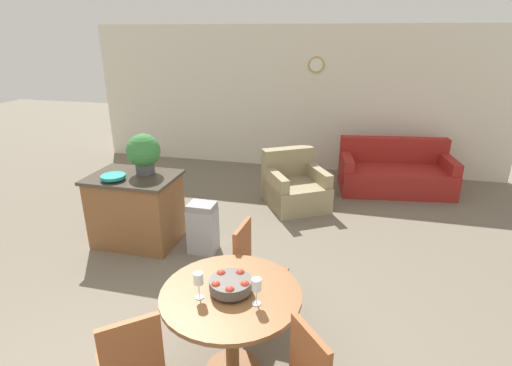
{
  "coord_description": "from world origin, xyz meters",
  "views": [
    {
      "loc": [
        1.2,
        -1.52,
        2.57
      ],
      "look_at": [
        0.19,
        2.55,
        0.97
      ],
      "focal_mm": 28.0,
      "sensor_mm": 36.0,
      "label": 1
    }
  ],
  "objects_px": {
    "wine_glass_right": "(256,286)",
    "teal_bowl": "(113,177)",
    "dining_table": "(231,312)",
    "dining_chair_near_left": "(132,364)",
    "kitchen_island": "(136,209)",
    "trash_bin": "(203,228)",
    "dining_chair_far_side": "(254,268)",
    "wine_glass_left": "(198,280)",
    "couch": "(395,174)",
    "potted_plant": "(144,152)",
    "fruit_bowl": "(231,284)",
    "armchair": "(294,188)"
  },
  "relations": [
    {
      "from": "dining_chair_near_left",
      "to": "teal_bowl",
      "type": "xyz_separation_m",
      "value": [
        -1.44,
        2.14,
        0.45
      ]
    },
    {
      "from": "kitchen_island",
      "to": "trash_bin",
      "type": "height_order",
      "value": "kitchen_island"
    },
    {
      "from": "trash_bin",
      "to": "dining_chair_near_left",
      "type": "bearing_deg",
      "value": -80.37
    },
    {
      "from": "teal_bowl",
      "to": "potted_plant",
      "type": "xyz_separation_m",
      "value": [
        0.25,
        0.32,
        0.23
      ]
    },
    {
      "from": "kitchen_island",
      "to": "wine_glass_left",
      "type": "bearing_deg",
      "value": -49.5
    },
    {
      "from": "dining_table",
      "to": "wine_glass_left",
      "type": "relative_size",
      "value": 5.12
    },
    {
      "from": "couch",
      "to": "dining_chair_far_side",
      "type": "bearing_deg",
      "value": -120.82
    },
    {
      "from": "kitchen_island",
      "to": "trash_bin",
      "type": "distance_m",
      "value": 0.91
    },
    {
      "from": "dining_chair_far_side",
      "to": "wine_glass_right",
      "type": "height_order",
      "value": "wine_glass_right"
    },
    {
      "from": "wine_glass_left",
      "to": "kitchen_island",
      "type": "distance_m",
      "value": 2.53
    },
    {
      "from": "wine_glass_left",
      "to": "trash_bin",
      "type": "xyz_separation_m",
      "value": [
        -0.71,
        1.86,
        -0.61
      ]
    },
    {
      "from": "dining_chair_near_left",
      "to": "trash_bin",
      "type": "relative_size",
      "value": 1.45
    },
    {
      "from": "wine_glass_right",
      "to": "potted_plant",
      "type": "distance_m",
      "value": 2.78
    },
    {
      "from": "kitchen_island",
      "to": "armchair",
      "type": "xyz_separation_m",
      "value": [
        1.78,
        1.65,
        -0.17
      ]
    },
    {
      "from": "dining_table",
      "to": "dining_chair_near_left",
      "type": "bearing_deg",
      "value": -133.68
    },
    {
      "from": "wine_glass_right",
      "to": "teal_bowl",
      "type": "bearing_deg",
      "value": 142.41
    },
    {
      "from": "trash_bin",
      "to": "armchair",
      "type": "xyz_separation_m",
      "value": [
        0.88,
        1.68,
        -0.03
      ]
    },
    {
      "from": "dining_chair_far_side",
      "to": "armchair",
      "type": "relative_size",
      "value": 0.77
    },
    {
      "from": "kitchen_island",
      "to": "armchair",
      "type": "height_order",
      "value": "kitchen_island"
    },
    {
      "from": "fruit_bowl",
      "to": "kitchen_island",
      "type": "xyz_separation_m",
      "value": [
        -1.82,
        1.78,
        -0.39
      ]
    },
    {
      "from": "dining_chair_far_side",
      "to": "armchair",
      "type": "distance_m",
      "value": 2.68
    },
    {
      "from": "dining_chair_far_side",
      "to": "teal_bowl",
      "type": "height_order",
      "value": "teal_bowl"
    },
    {
      "from": "teal_bowl",
      "to": "armchair",
      "type": "bearing_deg",
      "value": 43.67
    },
    {
      "from": "trash_bin",
      "to": "couch",
      "type": "relative_size",
      "value": 0.33
    },
    {
      "from": "dining_chair_near_left",
      "to": "fruit_bowl",
      "type": "relative_size",
      "value": 2.96
    },
    {
      "from": "wine_glass_left",
      "to": "couch",
      "type": "distance_m",
      "value": 4.95
    },
    {
      "from": "dining_chair_near_left",
      "to": "wine_glass_left",
      "type": "xyz_separation_m",
      "value": [
        0.32,
        0.43,
        0.42
      ]
    },
    {
      "from": "dining_chair_far_side",
      "to": "wine_glass_right",
      "type": "xyz_separation_m",
      "value": [
        0.23,
        -0.85,
        0.42
      ]
    },
    {
      "from": "wine_glass_left",
      "to": "kitchen_island",
      "type": "relative_size",
      "value": 0.19
    },
    {
      "from": "kitchen_island",
      "to": "teal_bowl",
      "type": "distance_m",
      "value": 0.54
    },
    {
      "from": "teal_bowl",
      "to": "fruit_bowl",
      "type": "bearing_deg",
      "value": -39.05
    },
    {
      "from": "dining_table",
      "to": "fruit_bowl",
      "type": "height_order",
      "value": "fruit_bowl"
    },
    {
      "from": "trash_bin",
      "to": "armchair",
      "type": "distance_m",
      "value": 1.89
    },
    {
      "from": "teal_bowl",
      "to": "potted_plant",
      "type": "relative_size",
      "value": 0.58
    },
    {
      "from": "dining_chair_far_side",
      "to": "teal_bowl",
      "type": "bearing_deg",
      "value": -108.55
    },
    {
      "from": "wine_glass_right",
      "to": "dining_chair_far_side",
      "type": "bearing_deg",
      "value": 105.41
    },
    {
      "from": "wine_glass_left",
      "to": "trash_bin",
      "type": "height_order",
      "value": "wine_glass_left"
    },
    {
      "from": "kitchen_island",
      "to": "couch",
      "type": "relative_size",
      "value": 0.55
    },
    {
      "from": "fruit_bowl",
      "to": "armchair",
      "type": "bearing_deg",
      "value": 90.66
    },
    {
      "from": "dining_table",
      "to": "wine_glass_left",
      "type": "height_order",
      "value": "wine_glass_left"
    },
    {
      "from": "armchair",
      "to": "kitchen_island",
      "type": "bearing_deg",
      "value": -169.11
    },
    {
      "from": "dining_chair_far_side",
      "to": "wine_glass_right",
      "type": "bearing_deg",
      "value": 19.99
    },
    {
      "from": "kitchen_island",
      "to": "trash_bin",
      "type": "xyz_separation_m",
      "value": [
        0.9,
        -0.03,
        -0.14
      ]
    },
    {
      "from": "couch",
      "to": "potted_plant",
      "type": "bearing_deg",
      "value": -149.78
    },
    {
      "from": "dining_table",
      "to": "dining_chair_near_left",
      "type": "distance_m",
      "value": 0.77
    },
    {
      "from": "wine_glass_left",
      "to": "armchair",
      "type": "relative_size",
      "value": 0.17
    },
    {
      "from": "dining_chair_near_left",
      "to": "teal_bowl",
      "type": "bearing_deg",
      "value": 83.46
    },
    {
      "from": "dining_chair_far_side",
      "to": "teal_bowl",
      "type": "relative_size",
      "value": 3.2
    },
    {
      "from": "fruit_bowl",
      "to": "kitchen_island",
      "type": "bearing_deg",
      "value": 135.63
    },
    {
      "from": "fruit_bowl",
      "to": "couch",
      "type": "xyz_separation_m",
      "value": [
        1.53,
        4.48,
        -0.55
      ]
    }
  ]
}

